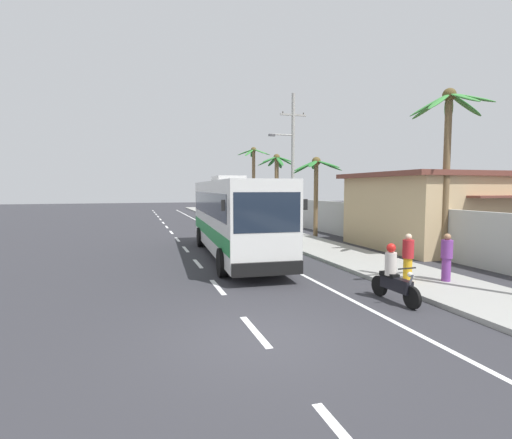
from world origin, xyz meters
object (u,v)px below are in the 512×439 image
coach_bus_foreground (233,214)px  palm_third (254,171)px  utility_pole_mid (292,160)px  palm_second (448,137)px  roadside_building (488,209)px  palm_fourth (277,176)px  palm_nearest (316,177)px  pedestrian_midwalk (447,256)px  motorcycle_beside_bus (394,278)px  pedestrian_near_kerb (408,256)px

coach_bus_foreground → palm_third: (7.82, 22.47, 3.00)m
utility_pole_mid → palm_third: size_ratio=1.32×
palm_second → roadside_building: palm_second is taller
palm_fourth → roadside_building: palm_fourth is taller
palm_nearest → palm_fourth: size_ratio=0.84×
palm_nearest → palm_fourth: palm_fourth is taller
pedestrian_midwalk → palm_fourth: size_ratio=0.26×
roadside_building → motorcycle_beside_bus: bearing=-146.6°
palm_nearest → palm_fourth: 9.28m
roadside_building → coach_bus_foreground: bearing=178.5°
motorcycle_beside_bus → pedestrian_near_kerb: 2.17m
palm_fourth → palm_nearest: bearing=-94.8°
coach_bus_foreground → pedestrian_near_kerb: (4.12, -6.98, -1.01)m
utility_pole_mid → pedestrian_midwalk: bearing=-94.3°
motorcycle_beside_bus → palm_nearest: size_ratio=0.38×
pedestrian_midwalk → palm_third: bearing=-42.0°
palm_second → roadside_building: (6.16, 3.41, -3.37)m
palm_second → palm_third: size_ratio=0.99×
palm_third → palm_fourth: (-0.39, -8.12, -0.71)m
pedestrian_midwalk → palm_third: (2.51, 29.84, 4.01)m
motorcycle_beside_bus → utility_pole_mid: utility_pole_mid is taller
coach_bus_foreground → utility_pole_mid: utility_pole_mid is taller
pedestrian_near_kerb → palm_third: size_ratio=0.21×
palm_second → palm_fourth: 18.23m
pedestrian_near_kerb → motorcycle_beside_bus: bearing=98.9°
palm_nearest → palm_fourth: (0.78, 9.24, 0.39)m
roadside_building → palm_fourth: bearing=116.1°
utility_pole_mid → roadside_building: bearing=-48.3°
coach_bus_foreground → pedestrian_near_kerb: 8.17m
palm_fourth → roadside_building: (7.23, -14.75, -2.25)m
utility_pole_mid → motorcycle_beside_bus: bearing=-103.2°
palm_second → palm_third: bearing=91.5°
palm_third → pedestrian_midwalk: bearing=-94.8°
roadside_building → pedestrian_midwalk: bearing=-143.3°
pedestrian_near_kerb → palm_third: bearing=-40.0°
palm_nearest → palm_second: palm_second is taller
coach_bus_foreground → palm_second: palm_second is taller
palm_nearest → utility_pole_mid: bearing=92.0°
coach_bus_foreground → motorcycle_beside_bus: bearing=-73.4°
pedestrian_near_kerb → utility_pole_mid: size_ratio=0.16×
pedestrian_midwalk → roadside_building: bearing=-90.5°
utility_pole_mid → palm_second: (1.98, -12.55, 0.17)m
palm_nearest → palm_second: 9.24m
coach_bus_foreground → motorcycle_beside_bus: (2.51, -8.41, -1.30)m
pedestrian_midwalk → palm_third: 30.21m
utility_pole_mid → palm_nearest: bearing=-88.0°
motorcycle_beside_bus → palm_third: size_ratio=0.26×
pedestrian_near_kerb → palm_second: 7.00m
pedestrian_midwalk → coach_bus_foreground: bearing=-1.4°
pedestrian_midwalk → palm_nearest: size_ratio=0.30×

